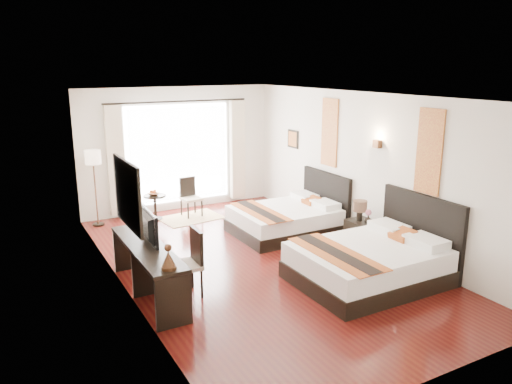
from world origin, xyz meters
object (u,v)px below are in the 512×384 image
nightstand (362,235)px  television (144,227)px  desk_chair (186,276)px  floor_lamp (93,162)px  window_chair (191,205)px  bed_near (372,261)px  side_table (155,207)px  bed_far (289,218)px  table_lamp (360,208)px  console_desk (148,270)px  vase (368,221)px  fruit_bowl (154,194)px

nightstand → television: bearing=176.6°
desk_chair → floor_lamp: bearing=-82.2°
window_chair → bed_near: bearing=9.7°
television → nightstand: bearing=-90.3°
nightstand → floor_lamp: (-3.93, 3.75, 1.08)m
desk_chair → television: bearing=-43.2°
floor_lamp → side_table: floor_lamp is taller
bed_far → desk_chair: size_ratio=2.06×
bed_near → table_lamp: 1.48m
bed_near → floor_lamp: floor_lamp is taller
bed_far → side_table: bearing=134.0°
floor_lamp → desk_chair: bearing=-83.7°
bed_far → console_desk: 3.56m
vase → television: 3.96m
nightstand → floor_lamp: bearing=136.3°
bed_far → television: (-3.26, -1.20, 0.70)m
bed_far → floor_lamp: floor_lamp is taller
vase → floor_lamp: 5.57m
window_chair → table_lamp: bearing=24.9°
vase → bed_near: bearing=-127.5°
side_table → fruit_bowl: bearing=-135.3°
table_lamp → fruit_bowl: table_lamp is taller
nightstand → window_chair: window_chair is taller
side_table → desk_chair: bearing=-101.2°
bed_near → side_table: size_ratio=4.09×
window_chair → console_desk: bearing=-35.6°
bed_near → side_table: (-1.96, 4.70, -0.05)m
floor_lamp → side_table: (1.19, -0.18, -1.07)m
table_lamp → desk_chair: bearing=-175.4°
television → side_table: size_ratio=1.51×
desk_chair → side_table: size_ratio=1.80×
bed_far → vase: bearing=-67.1°
bed_near → bed_far: 2.57m
bed_far → floor_lamp: bearing=144.5°
console_desk → desk_chair: bearing=-30.4°
television → table_lamp: bearing=-89.4°
table_lamp → vase: table_lamp is taller
bed_near → console_desk: size_ratio=1.01×
table_lamp → bed_near: bearing=-121.6°
table_lamp → side_table: 4.45m
bed_far → nightstand: 1.59m
console_desk → floor_lamp: (0.03, 3.69, 0.96)m
bed_near → nightstand: (0.77, 1.13, -0.06)m
vase → side_table: bearing=126.3°
floor_lamp → window_chair: 2.26m
table_lamp → side_table: bearing=127.6°
console_desk → fruit_bowl: bearing=71.2°
nightstand → desk_chair: 3.50m
vase → television: bearing=174.6°
bed_near → fruit_bowl: (-1.99, 4.67, 0.25)m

